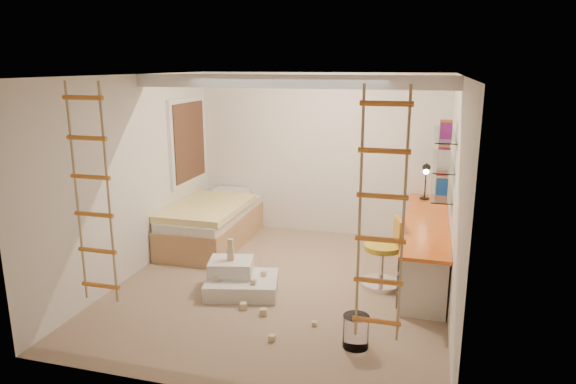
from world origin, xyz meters
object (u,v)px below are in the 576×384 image
(desk, at_px, (425,245))
(bed, at_px, (212,223))
(swivel_chair, at_px, (384,261))
(play_platform, at_px, (239,280))

(desk, height_order, bed, desk)
(swivel_chair, bearing_deg, desk, 46.69)
(desk, distance_m, play_platform, 2.48)
(desk, xyz_separation_m, bed, (-3.20, 0.36, -0.07))
(play_platform, bearing_deg, desk, 28.00)
(desk, relative_size, swivel_chair, 3.17)
(desk, distance_m, bed, 3.22)
(desk, height_order, play_platform, desk)
(swivel_chair, height_order, play_platform, swivel_chair)
(desk, relative_size, play_platform, 2.82)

